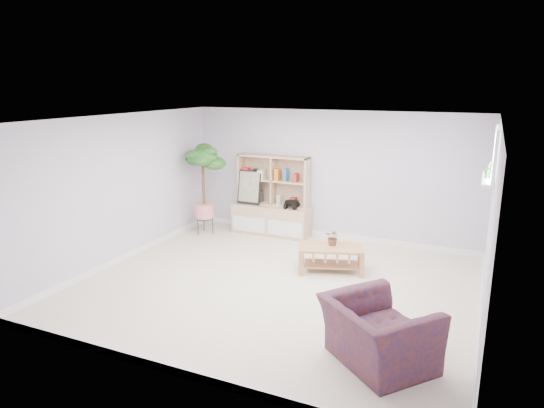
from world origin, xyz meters
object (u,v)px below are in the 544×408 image
at_px(storage_unit, 271,196).
at_px(floor_tree, 204,190).
at_px(coffee_table, 331,259).
at_px(armchair, 378,329).

bearing_deg(storage_unit, floor_tree, -156.80).
relative_size(coffee_table, floor_tree, 0.56).
relative_size(storage_unit, armchair, 1.45).
height_order(storage_unit, coffee_table, storage_unit).
xyz_separation_m(storage_unit, floor_tree, (-1.20, -0.51, 0.11)).
distance_m(storage_unit, armchair, 4.68).
bearing_deg(armchair, storage_unit, -11.70).
distance_m(storage_unit, floor_tree, 1.31).
height_order(coffee_table, armchair, armchair).
xyz_separation_m(coffee_table, armchair, (1.23, -2.28, 0.19)).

